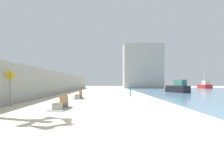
{
  "coord_description": "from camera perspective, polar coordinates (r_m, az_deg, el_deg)",
  "views": [
    {
      "loc": [
        0.54,
        -10.36,
        1.8
      ],
      "look_at": [
        1.07,
        14.56,
        1.59
      ],
      "focal_mm": 28.8,
      "sensor_mm": 36.0,
      "label": 1
    }
  ],
  "objects": [
    {
      "name": "ground_plane",
      "position": [
        28.42,
        -2.3,
        -3.14
      ],
      "size": [
        120.0,
        120.0,
        0.0
      ],
      "primitive_type": "plane",
      "color": "beige"
    },
    {
      "name": "seawall",
      "position": [
        29.48,
        -17.03,
        0.29
      ],
      "size": [
        0.8,
        64.0,
        3.42
      ],
      "primitive_type": "cube",
      "color": "gray",
      "rests_on": "ground"
    },
    {
      "name": "bench_near",
      "position": [
        12.62,
        -15.84,
        -6.66
      ],
      "size": [
        1.25,
        2.18,
        0.98
      ],
      "color": "gray",
      "rests_on": "ground"
    },
    {
      "name": "bench_far",
      "position": [
        20.1,
        -10.5,
        -3.99
      ],
      "size": [
        1.12,
        2.11,
        0.98
      ],
      "color": "gray",
      "rests_on": "ground"
    },
    {
      "name": "person_walking",
      "position": [
        23.0,
        5.86,
        -1.48
      ],
      "size": [
        0.28,
        0.5,
        1.72
      ],
      "color": "teal",
      "rests_on": "ground"
    },
    {
      "name": "boat_mid_bay",
      "position": [
        60.94,
        27.41,
        -0.42
      ],
      "size": [
        2.37,
        4.68,
        5.33
      ],
      "color": "red",
      "rests_on": "water_bay"
    },
    {
      "name": "boat_outer",
      "position": [
        33.7,
        20.11,
        -1.11
      ],
      "size": [
        2.93,
        5.31,
        2.23
      ],
      "color": "black",
      "rests_on": "water_bay"
    },
    {
      "name": "pedestrian_sign",
      "position": [
        15.38,
        -29.63,
        0.11
      ],
      "size": [
        0.85,
        0.08,
        2.76
      ],
      "color": "slate",
      "rests_on": "ground"
    },
    {
      "name": "harbor_building",
      "position": [
        57.61,
        9.68,
        5.48
      ],
      "size": [
        12.0,
        6.0,
        13.62
      ],
      "primitive_type": "cube",
      "color": "#9E9E99",
      "rests_on": "ground"
    }
  ]
}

